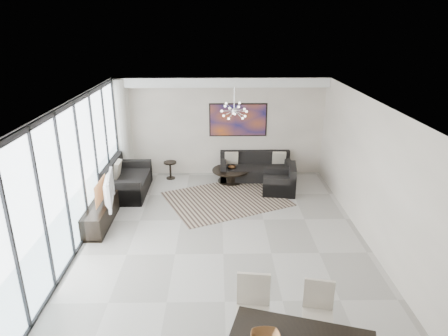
{
  "coord_description": "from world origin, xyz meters",
  "views": [
    {
      "loc": [
        -0.11,
        -6.85,
        4.37
      ],
      "look_at": [
        0.04,
        1.55,
        1.25
      ],
      "focal_mm": 32.0,
      "sensor_mm": 36.0,
      "label": 1
    }
  ],
  "objects_px": {
    "sofa_main": "(256,170)",
    "tv_console": "(100,214)",
    "coffee_table": "(231,175)",
    "television": "(105,190)"
  },
  "relations": [
    {
      "from": "sofa_main",
      "to": "tv_console",
      "type": "bearing_deg",
      "value": -143.39
    },
    {
      "from": "coffee_table",
      "to": "tv_console",
      "type": "height_order",
      "value": "tv_console"
    },
    {
      "from": "television",
      "to": "tv_console",
      "type": "bearing_deg",
      "value": 92.09
    },
    {
      "from": "sofa_main",
      "to": "television",
      "type": "height_order",
      "value": "television"
    },
    {
      "from": "tv_console",
      "to": "television",
      "type": "relative_size",
      "value": 1.4
    },
    {
      "from": "television",
      "to": "coffee_table",
      "type": "bearing_deg",
      "value": -59.3
    },
    {
      "from": "tv_console",
      "to": "television",
      "type": "xyz_separation_m",
      "value": [
        0.16,
        0.04,
        0.59
      ]
    },
    {
      "from": "coffee_table",
      "to": "television",
      "type": "bearing_deg",
      "value": -138.95
    },
    {
      "from": "sofa_main",
      "to": "television",
      "type": "bearing_deg",
      "value": -142.54
    },
    {
      "from": "coffee_table",
      "to": "sofa_main",
      "type": "bearing_deg",
      "value": 19.84
    }
  ]
}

